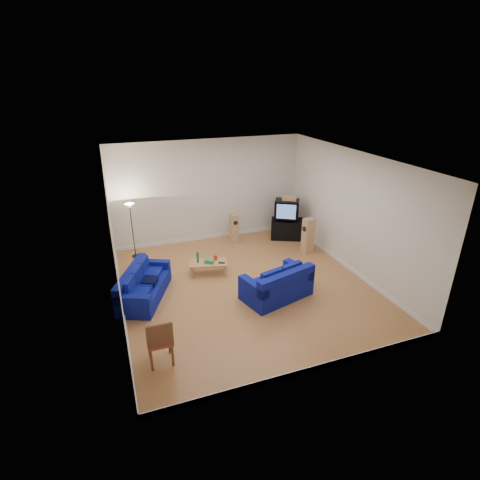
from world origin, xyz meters
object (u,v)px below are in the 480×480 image
object	(u,v)px
tv_stand	(287,229)
coffee_table	(209,264)
television	(287,209)
sofa_loveseat	(278,286)
sofa_three_seat	(143,287)

from	to	relation	value
tv_stand	coffee_table	bearing A→B (deg)	-128.91
tv_stand	television	world-z (taller)	television
tv_stand	sofa_loveseat	bearing A→B (deg)	-94.95
sofa_three_seat	tv_stand	distance (m)	5.29
sofa_three_seat	coffee_table	bearing A→B (deg)	131.96
sofa_loveseat	coffee_table	world-z (taller)	sofa_loveseat
sofa_three_seat	sofa_loveseat	size ratio (longest dim) A/B	1.14
sofa_three_seat	sofa_loveseat	world-z (taller)	sofa_loveseat
television	sofa_three_seat	bearing A→B (deg)	-126.06
sofa_loveseat	tv_stand	world-z (taller)	sofa_loveseat
coffee_table	tv_stand	distance (m)	3.42
coffee_table	television	distance (m)	3.44
sofa_loveseat	television	xyz separation A→B (m)	(1.79, 3.18, 0.71)
sofa_three_seat	television	size ratio (longest dim) A/B	2.21
sofa_three_seat	tv_stand	xyz separation A→B (m)	(4.87, 2.08, 0.05)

